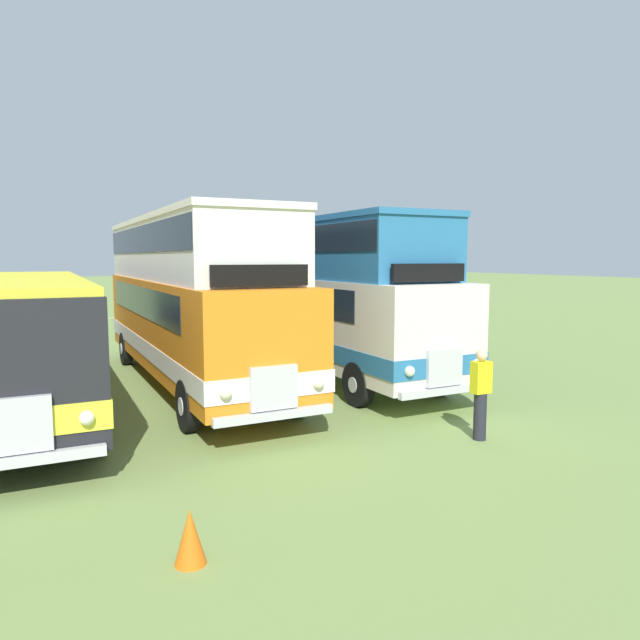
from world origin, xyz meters
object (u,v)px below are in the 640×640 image
at_px(cone_mid_row, 190,537).
at_px(bus_eighth_in_row, 330,291).
at_px(bus_sixth_in_row, 24,331).
at_px(bus_seventh_in_row, 190,293).
at_px(marshal_person, 481,394).

bearing_deg(cone_mid_row, bus_eighth_in_row, 53.96).
xyz_separation_m(bus_sixth_in_row, bus_eighth_in_row, (7.97, 0.13, 0.71)).
height_order(bus_sixth_in_row, bus_eighth_in_row, bus_eighth_in_row).
height_order(bus_sixth_in_row, bus_seventh_in_row, bus_seventh_in_row).
bearing_deg(marshal_person, bus_eighth_in_row, 87.15).
distance_m(bus_sixth_in_row, marshal_person, 10.13).
relative_size(cone_mid_row, marshal_person, 0.37).
distance_m(bus_sixth_in_row, cone_mid_row, 8.84).
bearing_deg(bus_eighth_in_row, cone_mid_row, -126.04).
height_order(bus_seventh_in_row, bus_eighth_in_row, same).
relative_size(bus_eighth_in_row, marshal_person, 5.97).
relative_size(bus_sixth_in_row, marshal_person, 6.76).
xyz_separation_m(bus_seventh_in_row, marshal_person, (3.65, -7.25, -1.59)).
distance_m(bus_sixth_in_row, bus_seventh_in_row, 4.10).
relative_size(bus_sixth_in_row, bus_eighth_in_row, 1.13).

